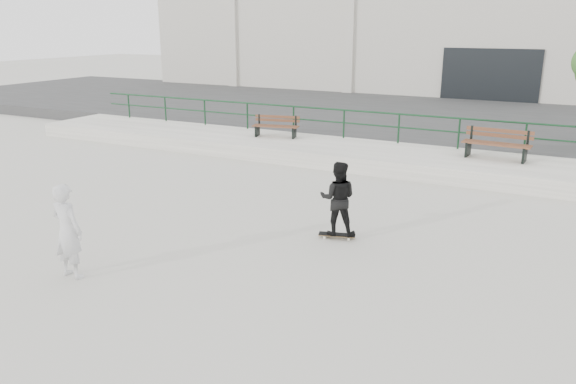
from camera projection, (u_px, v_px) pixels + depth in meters
The scene contains 10 objects.
ground at pixel (271, 290), 9.69m from camera, with size 120.00×120.00×0.00m, color #B6B4A7.
ledge at pixel (416, 161), 17.72m from camera, with size 30.00×3.00×0.50m, color #B2AFA2.
parking_strip at pixel (466, 122), 24.96m from camera, with size 60.00×14.00×0.50m, color #363636.
railing at pixel (429, 124), 18.54m from camera, with size 28.00×0.06×1.03m.
commercial_building at pixel (513, 21), 35.63m from camera, with size 44.20×16.33×8.00m.
bench_left at pixel (276, 126), 20.17m from camera, with size 1.73×0.81×0.77m.
bench_right at pixel (497, 144), 16.85m from camera, with size 2.00×0.70×0.91m.
skateboard at pixel (337, 235), 12.02m from camera, with size 0.80×0.41×0.09m.
standing_skater at pixel (338, 198), 11.79m from camera, with size 0.77×0.60×1.59m, color black.
seated_skater at pixel (68, 231), 9.97m from camera, with size 0.64×0.42×1.76m, color silver.
Camera 1 is at (4.28, -7.69, 4.41)m, focal length 35.00 mm.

